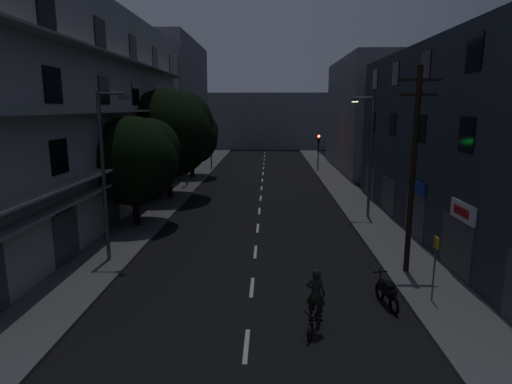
# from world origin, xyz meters

# --- Properties ---
(ground) EXTENTS (160.00, 160.00, 0.00)m
(ground) POSITION_xyz_m (0.00, 25.00, 0.00)
(ground) COLOR black
(ground) RESTS_ON ground
(sidewalk_left) EXTENTS (3.00, 90.00, 0.15)m
(sidewalk_left) POSITION_xyz_m (-7.50, 25.00, 0.07)
(sidewalk_left) COLOR #565659
(sidewalk_left) RESTS_ON ground
(sidewalk_right) EXTENTS (3.00, 90.00, 0.15)m
(sidewalk_right) POSITION_xyz_m (7.50, 25.00, 0.07)
(sidewalk_right) COLOR #565659
(sidewalk_right) RESTS_ON ground
(lane_markings) EXTENTS (0.15, 60.50, 0.01)m
(lane_markings) POSITION_xyz_m (0.00, 31.25, 0.01)
(lane_markings) COLOR beige
(lane_markings) RESTS_ON ground
(building_left) EXTENTS (7.00, 36.00, 14.00)m
(building_left) POSITION_xyz_m (-11.98, 18.00, 6.99)
(building_left) COLOR #A1A19C
(building_left) RESTS_ON ground
(building_right) EXTENTS (6.19, 28.00, 11.00)m
(building_right) POSITION_xyz_m (11.99, 14.00, 5.50)
(building_right) COLOR #292E37
(building_right) RESTS_ON ground
(building_far_left) EXTENTS (6.00, 20.00, 16.00)m
(building_far_left) POSITION_xyz_m (-12.00, 48.00, 8.00)
(building_far_left) COLOR slate
(building_far_left) RESTS_ON ground
(building_far_right) EXTENTS (6.00, 20.00, 13.00)m
(building_far_right) POSITION_xyz_m (12.00, 42.00, 6.50)
(building_far_right) COLOR slate
(building_far_right) RESTS_ON ground
(building_far_end) EXTENTS (24.00, 8.00, 10.00)m
(building_far_end) POSITION_xyz_m (0.00, 70.00, 5.00)
(building_far_end) COLOR slate
(building_far_end) RESTS_ON ground
(tree_near) EXTENTS (5.50, 5.50, 6.78)m
(tree_near) POSITION_xyz_m (-7.61, 15.67, 4.39)
(tree_near) COLOR black
(tree_near) RESTS_ON sidewalk_left
(tree_mid) EXTENTS (7.15, 7.15, 8.79)m
(tree_mid) POSITION_xyz_m (-7.40, 24.08, 5.65)
(tree_mid) COLOR black
(tree_mid) RESTS_ON sidewalk_left
(tree_far) EXTENTS (5.59, 5.59, 6.92)m
(tree_far) POSITION_xyz_m (-7.49, 34.93, 4.48)
(tree_far) COLOR black
(tree_far) RESTS_ON sidewalk_left
(traffic_signal_far_right) EXTENTS (0.28, 0.37, 4.10)m
(traffic_signal_far_right) POSITION_xyz_m (6.50, 40.28, 3.10)
(traffic_signal_far_right) COLOR black
(traffic_signal_far_right) RESTS_ON sidewalk_right
(traffic_signal_far_left) EXTENTS (0.28, 0.37, 4.10)m
(traffic_signal_far_left) POSITION_xyz_m (-6.30, 40.82, 3.10)
(traffic_signal_far_left) COLOR black
(traffic_signal_far_left) RESTS_ON sidewalk_left
(street_lamp_left_near) EXTENTS (1.51, 0.25, 8.00)m
(street_lamp_left_near) POSITION_xyz_m (-6.97, 9.27, 4.60)
(street_lamp_left_near) COLOR #53575A
(street_lamp_left_near) RESTS_ON sidewalk_left
(street_lamp_right) EXTENTS (1.51, 0.25, 8.00)m
(street_lamp_right) POSITION_xyz_m (7.31, 18.11, 4.60)
(street_lamp_right) COLOR #585C60
(street_lamp_right) RESTS_ON sidewalk_right
(street_lamp_left_far) EXTENTS (1.51, 0.25, 8.00)m
(street_lamp_left_far) POSITION_xyz_m (-7.02, 29.69, 4.60)
(street_lamp_left_far) COLOR #56575D
(street_lamp_left_far) RESTS_ON sidewalk_left
(utility_pole) EXTENTS (1.80, 0.24, 9.00)m
(utility_pole) POSITION_xyz_m (6.93, 8.21, 4.87)
(utility_pole) COLOR black
(utility_pole) RESTS_ON sidewalk_right
(bus_stop_sign) EXTENTS (0.06, 0.35, 2.52)m
(bus_stop_sign) POSITION_xyz_m (6.96, 5.17, 1.89)
(bus_stop_sign) COLOR #595B60
(bus_stop_sign) RESTS_ON sidewalk_right
(motorcycle) EXTENTS (0.61, 1.98, 1.27)m
(motorcycle) POSITION_xyz_m (5.19, 4.98, 0.50)
(motorcycle) COLOR black
(motorcycle) RESTS_ON ground
(cyclist) EXTENTS (1.19, 1.89, 2.27)m
(cyclist) POSITION_xyz_m (2.25, 2.90, 0.76)
(cyclist) COLOR black
(cyclist) RESTS_ON ground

